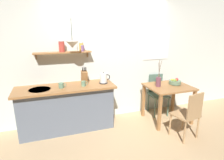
{
  "coord_description": "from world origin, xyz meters",
  "views": [
    {
      "loc": [
        -1.25,
        -3.16,
        1.98
      ],
      "look_at": [
        -0.1,
        0.25,
        0.95
      ],
      "focal_mm": 30.3,
      "sensor_mm": 36.0,
      "label": 1
    }
  ],
  "objects": [
    {
      "name": "twig_vase",
      "position": [
        0.85,
        0.07,
        0.88
      ],
      "size": [
        0.1,
        0.1,
        0.55
      ],
      "color": "brown",
      "rests_on": "dining_table"
    },
    {
      "name": "ground_plane",
      "position": [
        0.0,
        0.0,
        0.0
      ],
      "size": [
        14.0,
        14.0,
        0.0
      ],
      "primitive_type": "plane",
      "color": "tan"
    },
    {
      "name": "wall_shelf",
      "position": [
        -0.92,
        0.49,
        1.55
      ],
      "size": [
        1.06,
        0.2,
        0.34
      ],
      "color": "#9E6B3D"
    },
    {
      "name": "knife_block",
      "position": [
        -0.62,
        0.42,
        1.02
      ],
      "size": [
        0.11,
        0.17,
        0.33
      ],
      "color": "#9E6B3D",
      "rests_on": "kitchen_counter"
    },
    {
      "name": "dining_chair_near",
      "position": [
        1.01,
        -0.71,
        0.5
      ],
      "size": [
        0.48,
        0.46,
        0.89
      ],
      "color": "tan",
      "rests_on": "ground_plane"
    },
    {
      "name": "back_wall",
      "position": [
        0.2,
        0.65,
        1.35
      ],
      "size": [
        6.8,
        0.11,
        2.7
      ],
      "color": "silver",
      "rests_on": "ground_plane"
    },
    {
      "name": "fruit_bowl",
      "position": [
        1.25,
        0.06,
        0.83
      ],
      "size": [
        0.25,
        0.25,
        0.15
      ],
      "color": "slate",
      "rests_on": "dining_table"
    },
    {
      "name": "dining_chair_far",
      "position": [
        1.06,
        0.42,
        0.51
      ],
      "size": [
        0.42,
        0.45,
        0.91
      ],
      "color": "#4C6B5B",
      "rests_on": "ground_plane"
    },
    {
      "name": "dining_table",
      "position": [
        1.07,
        0.02,
        0.64
      ],
      "size": [
        0.89,
        0.76,
        0.78
      ],
      "color": "#9E6B3D",
      "rests_on": "ground_plane"
    },
    {
      "name": "pendant_lamp",
      "position": [
        -0.84,
        0.25,
        1.67
      ],
      "size": [
        0.23,
        0.23,
        0.5
      ],
      "color": "black"
    },
    {
      "name": "electric_kettle",
      "position": [
        -0.27,
        0.28,
        0.99
      ],
      "size": [
        0.24,
        0.16,
        0.22
      ],
      "color": "black",
      "rests_on": "kitchen_counter"
    },
    {
      "name": "coffee_mug_by_sink",
      "position": [
        -1.08,
        0.25,
        0.94
      ],
      "size": [
        0.14,
        0.09,
        0.1
      ],
      "color": "slate",
      "rests_on": "kitchen_counter"
    },
    {
      "name": "kitchen_counter",
      "position": [
        -1.0,
        0.32,
        0.45
      ],
      "size": [
        1.83,
        0.63,
        0.89
      ],
      "color": "slate",
      "rests_on": "ground_plane"
    },
    {
      "name": "coffee_mug_spare",
      "position": [
        -0.67,
        0.23,
        0.94
      ],
      "size": [
        0.12,
        0.08,
        0.1
      ],
      "color": "slate",
      "rests_on": "kitchen_counter"
    }
  ]
}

